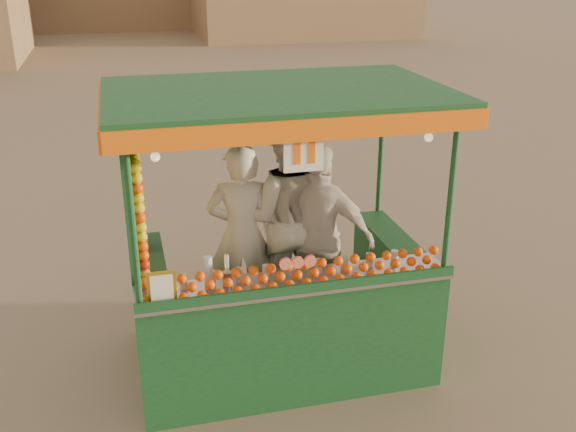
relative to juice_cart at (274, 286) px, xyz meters
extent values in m
plane|color=#706450|center=(-0.16, 0.14, -0.82)|extent=(90.00, 90.00, 0.00)
cube|color=#103E21|center=(0.07, 0.13, -0.67)|extent=(2.55, 1.57, 0.29)
cylinder|color=black|center=(-0.81, 0.13, -0.64)|extent=(0.35, 0.10, 0.35)
cylinder|color=black|center=(0.95, 0.13, -0.64)|extent=(0.35, 0.10, 0.35)
cube|color=#103E21|center=(0.07, -0.51, -0.13)|extent=(2.55, 0.29, 0.78)
cube|color=#103E21|center=(-1.05, 0.22, -0.13)|extent=(0.29, 1.27, 0.78)
cube|color=#103E21|center=(1.20, 0.22, -0.13)|extent=(0.29, 1.27, 0.78)
cube|color=#B2B2B7|center=(0.07, -0.48, 0.27)|extent=(2.55, 0.45, 0.03)
cylinder|color=#103E21|center=(-1.15, -0.61, 0.94)|extent=(0.05, 0.05, 1.37)
cylinder|color=#103E21|center=(1.30, -0.61, 0.94)|extent=(0.05, 0.05, 1.37)
cylinder|color=#103E21|center=(-1.15, 0.86, 0.94)|extent=(0.05, 0.05, 1.37)
cylinder|color=#103E21|center=(1.30, 0.86, 0.94)|extent=(0.05, 0.05, 1.37)
cube|color=#103E21|center=(0.07, 0.13, 1.67)|extent=(2.74, 1.76, 0.08)
cube|color=orange|center=(0.07, -0.75, 1.59)|extent=(2.74, 0.04, 0.16)
cube|color=orange|center=(0.07, 1.01, 1.59)|extent=(2.74, 0.04, 0.16)
cube|color=orange|center=(-1.30, 0.13, 1.59)|extent=(0.04, 1.76, 0.16)
cube|color=orange|center=(1.44, 0.13, 1.59)|extent=(0.04, 1.76, 0.16)
cylinder|color=#F16949|center=(0.05, -0.61, 0.51)|extent=(0.10, 0.02, 0.10)
cube|color=gold|center=(-0.99, -0.61, 0.42)|extent=(0.22, 0.02, 0.27)
cube|color=white|center=(0.07, -0.68, 1.41)|extent=(0.29, 0.01, 0.29)
sphere|color=#FFE5B2|center=(-0.96, -0.54, 1.41)|extent=(0.07, 0.07, 0.07)
sphere|color=#FFE5B2|center=(1.10, -0.54, 1.41)|extent=(0.07, 0.07, 0.07)
imported|color=white|center=(-0.20, 0.40, 0.33)|extent=(0.70, 0.53, 1.72)
imported|color=beige|center=(0.22, 0.46, 0.45)|extent=(1.07, 0.91, 1.96)
imported|color=silver|center=(0.47, 0.20, 0.33)|extent=(1.08, 0.88, 1.72)
camera|label=1|loc=(-1.16, -5.05, 2.76)|focal=41.57mm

